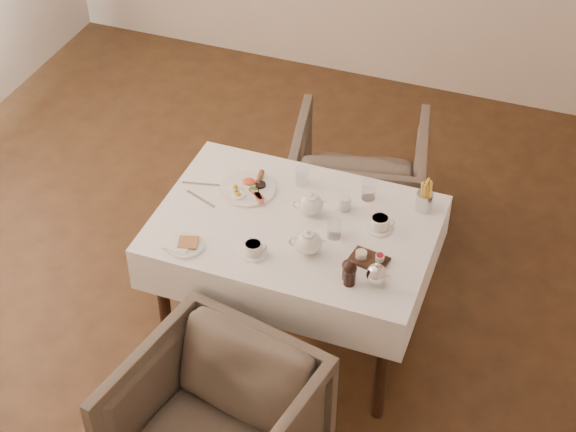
% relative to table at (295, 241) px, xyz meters
% --- Properties ---
extents(table, '(1.28, 0.88, 0.75)m').
position_rel_table_xyz_m(table, '(0.00, 0.00, 0.00)').
color(table, black).
rests_on(table, ground).
extents(armchair_near, '(0.87, 0.89, 0.69)m').
position_rel_table_xyz_m(armchair_near, '(-0.02, -0.92, -0.29)').
color(armchair_near, brown).
rests_on(armchair_near, ground).
extents(armchair_far, '(0.85, 0.87, 0.68)m').
position_rel_table_xyz_m(armchair_far, '(0.05, 0.92, -0.30)').
color(armchair_far, brown).
rests_on(armchair_far, ground).
extents(breakfast_plate, '(0.27, 0.27, 0.03)m').
position_rel_table_xyz_m(breakfast_plate, '(-0.29, 0.15, 0.13)').
color(breakfast_plate, white).
rests_on(breakfast_plate, table).
extents(side_plate, '(0.17, 0.17, 0.02)m').
position_rel_table_xyz_m(side_plate, '(-0.41, -0.32, 0.12)').
color(side_plate, white).
rests_on(side_plate, table).
extents(teapot_centre, '(0.19, 0.17, 0.12)m').
position_rel_table_xyz_m(teapot_centre, '(0.05, 0.09, 0.18)').
color(teapot_centre, white).
rests_on(teapot_centre, table).
extents(teapot_front, '(0.19, 0.17, 0.13)m').
position_rel_table_xyz_m(teapot_front, '(0.12, -0.17, 0.18)').
color(teapot_front, white).
rests_on(teapot_front, table).
extents(creamer, '(0.07, 0.07, 0.07)m').
position_rel_table_xyz_m(creamer, '(0.18, 0.17, 0.15)').
color(creamer, white).
rests_on(creamer, table).
extents(teacup_near, '(0.12, 0.12, 0.06)m').
position_rel_table_xyz_m(teacup_near, '(-0.10, -0.26, 0.14)').
color(teacup_near, white).
rests_on(teacup_near, table).
extents(teacup_far, '(0.13, 0.13, 0.06)m').
position_rel_table_xyz_m(teacup_far, '(0.37, 0.10, 0.15)').
color(teacup_far, white).
rests_on(teacup_far, table).
extents(glass_left, '(0.08, 0.08, 0.09)m').
position_rel_table_xyz_m(glass_left, '(-0.06, 0.28, 0.16)').
color(glass_left, silver).
rests_on(glass_left, table).
extents(glass_mid, '(0.07, 0.07, 0.09)m').
position_rel_table_xyz_m(glass_mid, '(0.20, -0.03, 0.16)').
color(glass_mid, silver).
rests_on(glass_mid, table).
extents(glass_right, '(0.07, 0.07, 0.09)m').
position_rel_table_xyz_m(glass_right, '(0.27, 0.29, 0.16)').
color(glass_right, silver).
rests_on(glass_right, table).
extents(condiment_board, '(0.18, 0.13, 0.04)m').
position_rel_table_xyz_m(condiment_board, '(0.39, -0.13, 0.13)').
color(condiment_board, black).
rests_on(condiment_board, table).
extents(pepper_mill_left, '(0.07, 0.07, 0.10)m').
position_rel_table_xyz_m(pepper_mill_left, '(0.33, -0.26, 0.17)').
color(pepper_mill_left, black).
rests_on(pepper_mill_left, table).
extents(pepper_mill_right, '(0.07, 0.07, 0.12)m').
position_rel_table_xyz_m(pepper_mill_right, '(0.35, -0.29, 0.18)').
color(pepper_mill_right, black).
rests_on(pepper_mill_right, table).
extents(silver_pot, '(0.13, 0.11, 0.12)m').
position_rel_table_xyz_m(silver_pot, '(0.46, -0.25, 0.18)').
color(silver_pot, white).
rests_on(silver_pot, table).
extents(fries_cup, '(0.08, 0.08, 0.17)m').
position_rel_table_xyz_m(fries_cup, '(0.53, 0.30, 0.19)').
color(fries_cup, silver).
rests_on(fries_cup, table).
extents(cutlery_fork, '(0.18, 0.05, 0.00)m').
position_rel_table_xyz_m(cutlery_fork, '(-0.52, 0.11, 0.12)').
color(cutlery_fork, silver).
rests_on(cutlery_fork, table).
extents(cutlery_knife, '(0.18, 0.08, 0.00)m').
position_rel_table_xyz_m(cutlery_knife, '(-0.48, 0.00, 0.12)').
color(cutlery_knife, silver).
rests_on(cutlery_knife, table).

